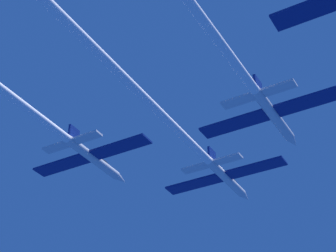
{
  "coord_description": "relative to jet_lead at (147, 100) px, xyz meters",
  "views": [
    {
      "loc": [
        33.01,
        -74.96,
        -44.31
      ],
      "look_at": [
        -0.02,
        -17.34,
        0.08
      ],
      "focal_mm": 63.2,
      "sensor_mm": 36.0,
      "label": 1
    }
  ],
  "objects": [
    {
      "name": "jet_lead",
      "position": [
        0.0,
        0.0,
        0.0
      ],
      "size": [
        19.86,
        75.76,
        3.29
      ],
      "color": "silver"
    },
    {
      "name": "jet_right_wing",
      "position": [
        13.15,
        -8.1,
        -0.8
      ],
      "size": [
        19.86,
        63.51,
        3.29
      ],
      "color": "silver"
    },
    {
      "name": "jet_left_wing",
      "position": [
        -14.77,
        -10.21,
        0.25
      ],
      "size": [
        19.86,
        65.27,
        3.29
      ],
      "color": "silver"
    }
  ]
}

